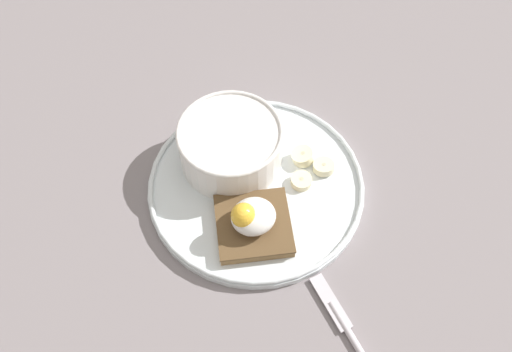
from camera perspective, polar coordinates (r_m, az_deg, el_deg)
The scene contains 9 objects.
ground_plane at distance 73.36cm, azimuth -0.00°, elevation -1.69°, with size 120.00×120.00×2.00cm, color gray.
plate at distance 71.83cm, azimuth -0.00°, elevation -0.95°, with size 27.25×27.25×1.60cm.
oatmeal_bowl at distance 71.50cm, azimuth -2.55°, elevation 3.13°, with size 13.23×13.23×5.92cm.
toast_slice at distance 67.84cm, azimuth -0.25°, elevation -4.95°, with size 10.58×10.58×1.51cm.
poached_egg at distance 65.68cm, azimuth -0.50°, elevation -4.04°, with size 5.31×4.88×3.95cm.
banana_slice_front at distance 71.57cm, azimuth 4.55°, elevation -0.48°, with size 3.41×3.43×1.10cm.
banana_slice_left at distance 72.94cm, azimuth 6.78°, elevation 0.94°, with size 3.08×3.18×1.34cm.
banana_slice_back at distance 73.26cm, azimuth 4.68°, elevation 1.99°, with size 3.62×3.45×1.96cm.
knife at distance 65.42cm, azimuth 8.72°, elevation -14.36°, with size 2.51×12.19×0.80cm.
Camera 1 is at (-13.34, -35.37, 63.87)cm, focal length 40.00 mm.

